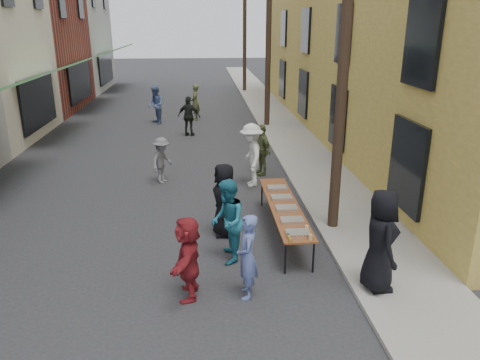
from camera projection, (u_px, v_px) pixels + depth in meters
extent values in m
plane|color=#28282B|center=(145.00, 306.00, 8.52)|extent=(120.00, 120.00, 0.00)
cube|color=gray|center=(281.00, 125.00, 23.05)|extent=(2.20, 60.00, 0.10)
cube|color=maroon|center=(1.00, 38.00, 26.26)|extent=(8.00, 8.00, 8.00)
cube|color=gray|center=(45.00, 27.00, 33.64)|extent=(8.00, 8.00, 9.00)
cube|color=#AA923D|center=(422.00, 19.00, 20.98)|extent=(10.00, 28.00, 10.00)
cylinder|color=#2D2116|center=(345.00, 41.00, 10.24)|extent=(0.26, 0.26, 9.00)
cylinder|color=#2D2116|center=(269.00, 31.00, 21.55)|extent=(0.26, 0.26, 9.00)
cylinder|color=#2D2116|center=(245.00, 27.00, 32.87)|extent=(0.26, 0.26, 9.00)
cube|color=brown|center=(284.00, 206.00, 11.17)|extent=(0.70, 4.00, 0.04)
cylinder|color=black|center=(285.00, 258.00, 9.50)|extent=(0.04, 0.04, 0.71)
cylinder|color=black|center=(313.00, 257.00, 9.54)|extent=(0.04, 0.04, 0.71)
cylinder|color=black|center=(262.00, 194.00, 13.05)|extent=(0.04, 0.04, 0.71)
cylinder|color=black|center=(282.00, 193.00, 13.09)|extent=(0.04, 0.04, 0.71)
cube|color=maroon|center=(298.00, 233.00, 9.60)|extent=(0.50, 0.33, 0.08)
cube|color=#B2B2B7|center=(292.00, 221.00, 10.21)|extent=(0.50, 0.33, 0.08)
cube|color=tan|center=(286.00, 208.00, 10.87)|extent=(0.50, 0.33, 0.08)
cube|color=#B2B2B7|center=(281.00, 198.00, 11.53)|extent=(0.50, 0.33, 0.08)
cube|color=tan|center=(277.00, 188.00, 12.19)|extent=(0.50, 0.33, 0.08)
cylinder|color=#A57F26|center=(290.00, 240.00, 9.30)|extent=(0.07, 0.07, 0.08)
cylinder|color=#A57F26|center=(289.00, 238.00, 9.39)|extent=(0.07, 0.07, 0.08)
cylinder|color=#A57F26|center=(288.00, 236.00, 9.49)|extent=(0.07, 0.07, 0.08)
cylinder|color=tan|center=(310.00, 237.00, 9.37)|extent=(0.08, 0.08, 0.12)
imported|color=black|center=(224.00, 200.00, 11.09)|extent=(0.65, 0.93, 1.79)
imported|color=#5769A9|center=(247.00, 257.00, 8.58)|extent=(0.43, 0.62, 1.64)
imported|color=teal|center=(227.00, 221.00, 9.86)|extent=(0.73, 0.91, 1.83)
imported|color=white|center=(251.00, 155.00, 14.47)|extent=(0.78, 1.30, 1.97)
imported|color=#5A683C|center=(261.00, 150.00, 15.56)|extent=(0.79, 1.09, 1.72)
imported|color=maroon|center=(188.00, 258.00, 8.59)|extent=(0.60, 1.53, 1.61)
imported|color=black|center=(380.00, 240.00, 8.62)|extent=(0.63, 0.97, 1.98)
imported|color=slate|center=(162.00, 160.00, 14.80)|extent=(0.93, 1.10, 1.47)
imported|color=black|center=(189.00, 116.00, 20.84)|extent=(1.12, 0.74, 1.78)
imported|color=#515933|center=(195.00, 102.00, 24.17)|extent=(0.48, 0.70, 1.85)
imported|color=#5268A0|center=(156.00, 105.00, 23.36)|extent=(0.99, 1.10, 1.87)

